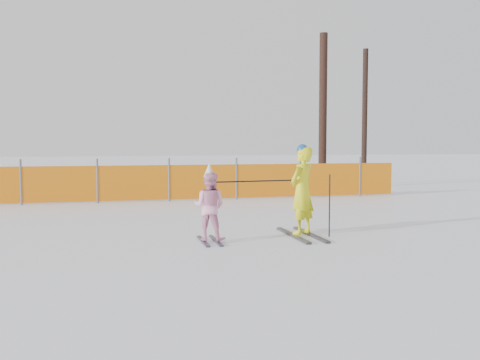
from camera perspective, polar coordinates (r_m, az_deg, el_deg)
name	(u,v)px	position (r m, az deg, el deg)	size (l,w,h in m)	color
ground	(247,238)	(9.53, 0.72, -6.22)	(120.00, 120.00, 0.00)	white
adult	(302,191)	(9.70, 6.63, -1.14)	(0.69, 1.63, 1.67)	black
child	(209,206)	(9.10, -3.29, -2.77)	(0.71, 0.98, 1.35)	black
ski_poles	(289,192)	(9.47, 5.22, -1.27)	(2.07, 0.21, 1.13)	black
safety_fence	(152,182)	(15.49, -9.41, -0.25)	(15.13, 0.06, 1.25)	#595960
tree_trunks	(338,114)	(20.50, 10.43, 6.96)	(2.67, 1.77, 5.61)	black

